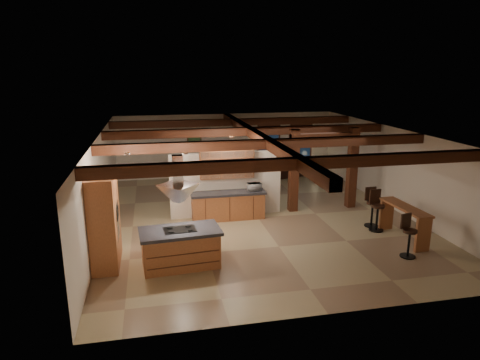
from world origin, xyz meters
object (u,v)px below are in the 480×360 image
(sofa, at_px, (280,170))
(kitchen_island, at_px, (181,248))
(dining_table, at_px, (220,187))
(bar_counter, at_px, (404,217))

(sofa, bearing_deg, kitchen_island, 40.00)
(dining_table, height_order, bar_counter, bar_counter)
(kitchen_island, distance_m, sofa, 9.81)
(kitchen_island, bearing_deg, bar_counter, 3.67)
(sofa, bearing_deg, dining_table, 16.34)
(sofa, height_order, bar_counter, bar_counter)
(bar_counter, bearing_deg, kitchen_island, -176.33)
(sofa, bearing_deg, bar_counter, 81.63)
(kitchen_island, distance_m, dining_table, 6.51)
(dining_table, distance_m, bar_counter, 7.33)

